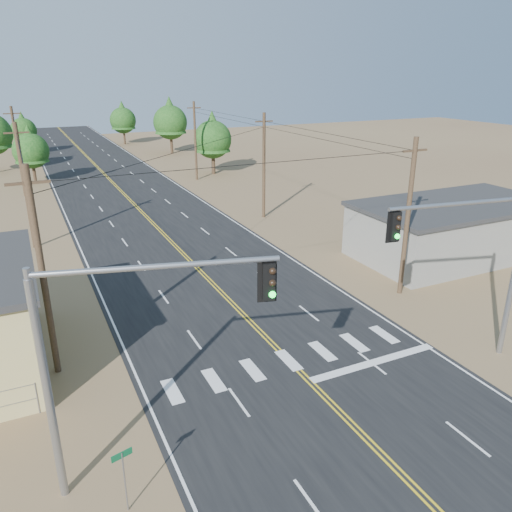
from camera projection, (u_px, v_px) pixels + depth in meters
ground at (395, 468)px, 18.18m from camera, size 220.00×220.00×0.00m
road at (166, 237)px, 43.55m from camera, size 15.00×200.00×0.02m
building_right at (453, 230)px, 38.70m from camera, size 15.00×8.00×4.00m
utility_pole_left_near at (42, 273)px, 22.30m from camera, size 1.80×0.30×10.00m
utility_pole_left_mid at (25, 186)px, 39.21m from camera, size 1.80×0.30×10.00m
utility_pole_left_far at (18, 151)px, 56.12m from camera, size 1.80×0.30×10.00m
utility_pole_right_near at (408, 217)px, 30.79m from camera, size 1.80×0.30×10.00m
utility_pole_right_mid at (264, 165)px, 47.70m from camera, size 1.80×0.30×10.00m
utility_pole_right_far at (195, 141)px, 64.61m from camera, size 1.80×0.30×10.00m
signal_mast_left at (115, 342)px, 15.52m from camera, size 7.34×2.25×8.33m
signal_mast_right at (482, 253)px, 23.09m from camera, size 7.34×1.39×8.39m
street_sign at (124, 472)px, 15.91m from camera, size 0.69×0.21×2.39m
tree_left_near at (30, 147)px, 63.09m from camera, size 4.43×4.43×7.39m
tree_left_far at (23, 128)px, 85.31m from camera, size 4.31×4.31×7.19m
tree_right_near at (213, 136)px, 68.30m from camera, size 5.17×5.17×8.62m
tree_right_mid at (170, 119)px, 85.43m from camera, size 5.76×5.76×9.61m
tree_right_far at (123, 118)px, 96.73m from camera, size 4.95×4.95×8.25m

